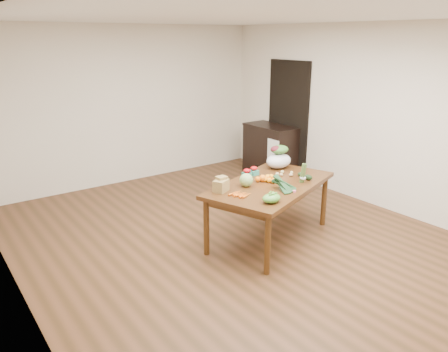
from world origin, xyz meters
TOP-DOWN VIEW (x-y plane):
  - floor at (0.00, 0.00)m, footprint 6.00×6.00m
  - ceiling at (0.00, 0.00)m, footprint 5.00×6.00m
  - room_walls at (0.00, 0.00)m, footprint 5.02×6.02m
  - dining_table at (0.38, -0.28)m, footprint 1.99×1.52m
  - doorway_dark at (2.48, 1.60)m, footprint 0.02×1.00m
  - cabinet at (2.22, 1.77)m, footprint 0.52×1.02m
  - dish_towel at (1.96, 1.40)m, footprint 0.02×0.28m
  - paper_bag at (-0.29, -0.17)m, footprint 0.30×0.27m
  - cabbage at (0.06, -0.20)m, footprint 0.16×0.16m
  - strawberry_basket_a at (0.30, 0.08)m, footprint 0.13×0.13m
  - strawberry_basket_b at (0.44, 0.11)m, footprint 0.13×0.13m
  - orange_a at (0.29, -0.15)m, footprint 0.07×0.07m
  - orange_b at (0.34, -0.18)m, footprint 0.09×0.09m
  - orange_c at (0.43, -0.19)m, footprint 0.08×0.08m
  - mandarin_cluster at (0.43, -0.24)m, footprint 0.23×0.23m
  - carrots at (-0.18, -0.40)m, footprint 0.28×0.28m
  - snap_pea_bag at (-0.05, -0.78)m, footprint 0.22×0.17m
  - kale_bunch at (0.35, -0.59)m, footprint 0.44×0.48m
  - asparagus_bundle at (0.72, -0.50)m, footprint 0.11×0.14m
  - potato_a at (0.69, -0.15)m, footprint 0.05×0.04m
  - potato_b at (0.78, -0.23)m, footprint 0.05×0.05m
  - potato_c at (0.78, -0.07)m, footprint 0.05×0.05m
  - potato_d at (0.66, -0.10)m, footprint 0.05×0.05m
  - potato_e at (0.87, -0.16)m, footprint 0.04×0.04m
  - avocado_a at (0.86, -0.47)m, footprint 0.10×0.12m
  - avocado_b at (0.88, -0.32)m, footprint 0.09×0.11m
  - salad_bag at (0.91, 0.15)m, footprint 0.45×0.39m

SIDE VIEW (x-z plane):
  - floor at x=0.00m, z-range 0.00..0.00m
  - dining_table at x=0.38m, z-range 0.00..0.75m
  - cabinet at x=2.22m, z-range 0.00..0.94m
  - dish_towel at x=1.96m, z-range 0.33..0.78m
  - carrots at x=-0.18m, z-range 0.75..0.78m
  - potato_e at x=0.87m, z-range 0.75..0.79m
  - potato_a at x=0.69m, z-range 0.75..0.79m
  - potato_d at x=0.66m, z-range 0.75..0.79m
  - potato_c at x=0.78m, z-range 0.75..0.79m
  - potato_b at x=0.78m, z-range 0.75..0.80m
  - avocado_b at x=0.88m, z-range 0.75..0.81m
  - orange_a at x=0.29m, z-range 0.75..0.82m
  - avocado_a at x=0.86m, z-range 0.75..0.82m
  - orange_c at x=0.43m, z-range 0.75..0.83m
  - orange_b at x=0.34m, z-range 0.75..0.84m
  - strawberry_basket_a at x=0.30m, z-range 0.75..0.84m
  - strawberry_basket_b at x=0.44m, z-range 0.75..0.84m
  - snap_pea_bag at x=-0.05m, z-range 0.75..0.85m
  - mandarin_cluster at x=0.43m, z-range 0.75..0.85m
  - kale_bunch at x=0.35m, z-range 0.75..0.91m
  - cabbage at x=0.06m, z-range 0.75..0.91m
  - paper_bag at x=-0.29m, z-range 0.75..0.92m
  - asparagus_bundle at x=0.72m, z-range 0.75..1.00m
  - salad_bag at x=0.91m, z-range 0.75..1.04m
  - doorway_dark at x=2.48m, z-range 0.00..2.10m
  - room_walls at x=0.00m, z-range 0.00..2.70m
  - ceiling at x=0.00m, z-range 2.69..2.71m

